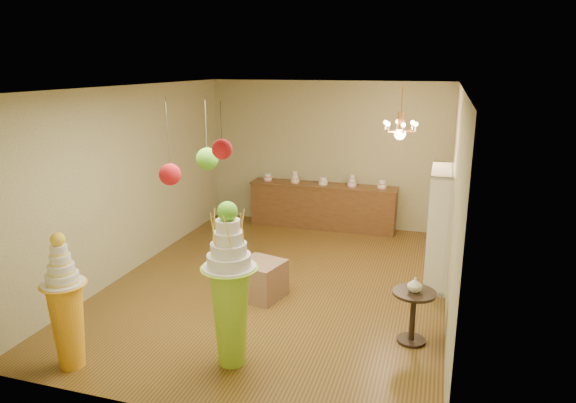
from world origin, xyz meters
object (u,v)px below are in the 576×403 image
(sideboard, at_px, (323,205))
(pedestal_orange, at_px, (67,314))
(round_table, at_px, (413,310))
(pedestal_green, at_px, (230,296))

(sideboard, bearing_deg, pedestal_orange, -104.90)
(pedestal_orange, bearing_deg, round_table, 24.33)
(pedestal_orange, height_order, round_table, pedestal_orange)
(pedestal_green, height_order, pedestal_orange, pedestal_green)
(sideboard, xyz_separation_m, round_table, (2.10, -4.17, -0.04))
(pedestal_green, distance_m, pedestal_orange, 1.82)
(pedestal_orange, distance_m, sideboard, 6.02)
(pedestal_orange, bearing_deg, pedestal_green, 19.03)
(sideboard, bearing_deg, pedestal_green, -88.25)
(pedestal_orange, bearing_deg, sideboard, 75.10)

